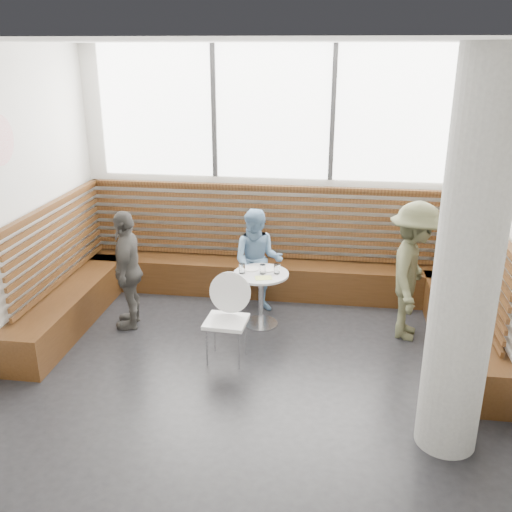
# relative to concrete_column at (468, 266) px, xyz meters

# --- Properties ---
(room) EXTENTS (5.00, 5.00, 3.20)m
(room) POSITION_rel_concrete_column_xyz_m (-1.85, 0.60, 0.00)
(room) COLOR silver
(room) RESTS_ON ground
(booth) EXTENTS (5.00, 2.50, 1.44)m
(booth) POSITION_rel_concrete_column_xyz_m (-1.85, 2.37, -1.19)
(booth) COLOR #3B220E
(booth) RESTS_ON ground
(concrete_column) EXTENTS (0.50, 0.50, 3.20)m
(concrete_column) POSITION_rel_concrete_column_xyz_m (0.00, 0.00, 0.00)
(concrete_column) COLOR gray
(concrete_column) RESTS_ON ground
(cafe_table) EXTENTS (0.65, 0.65, 0.67)m
(cafe_table) POSITION_rel_concrete_column_xyz_m (-1.84, 1.92, -1.12)
(cafe_table) COLOR silver
(cafe_table) RESTS_ON ground
(cafe_chair) EXTENTS (0.45, 0.44, 0.93)m
(cafe_chair) POSITION_rel_concrete_column_xyz_m (-2.09, 1.12, -1.05)
(cafe_chair) COLOR white
(cafe_chair) RESTS_ON ground
(adult_man) EXTENTS (0.80, 1.13, 1.59)m
(adult_man) POSITION_rel_concrete_column_xyz_m (-0.12, 1.90, -0.80)
(adult_man) COLOR #4D4E34
(adult_man) RESTS_ON ground
(child_back) EXTENTS (0.65, 0.52, 1.32)m
(child_back) POSITION_rel_concrete_column_xyz_m (-1.94, 2.34, -0.94)
(child_back) COLOR #6388AC
(child_back) RESTS_ON ground
(child_left) EXTENTS (0.49, 0.88, 1.42)m
(child_left) POSITION_rel_concrete_column_xyz_m (-3.38, 1.71, -0.89)
(child_left) COLOR #45433F
(child_left) RESTS_ON ground
(plate_near) EXTENTS (0.18, 0.18, 0.01)m
(plate_near) POSITION_rel_concrete_column_xyz_m (-1.97, 2.02, -0.92)
(plate_near) COLOR white
(plate_near) RESTS_ON cafe_table
(plate_far) EXTENTS (0.20, 0.20, 0.01)m
(plate_far) POSITION_rel_concrete_column_xyz_m (-1.77, 2.04, -0.92)
(plate_far) COLOR white
(plate_far) RESTS_ON cafe_table
(glass_left) EXTENTS (0.07, 0.07, 0.12)m
(glass_left) POSITION_rel_concrete_column_xyz_m (-2.06, 1.89, -0.87)
(glass_left) COLOR white
(glass_left) RESTS_ON cafe_table
(glass_mid) EXTENTS (0.07, 0.07, 0.11)m
(glass_mid) POSITION_rel_concrete_column_xyz_m (-1.82, 1.91, -0.87)
(glass_mid) COLOR white
(glass_mid) RESTS_ON cafe_table
(glass_right) EXTENTS (0.07, 0.07, 0.11)m
(glass_right) POSITION_rel_concrete_column_xyz_m (-1.65, 1.94, -0.87)
(glass_right) COLOR white
(glass_right) RESTS_ON cafe_table
(menu_card) EXTENTS (0.22, 0.18, 0.00)m
(menu_card) POSITION_rel_concrete_column_xyz_m (-1.79, 1.78, -0.93)
(menu_card) COLOR #A5C64C
(menu_card) RESTS_ON cafe_table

